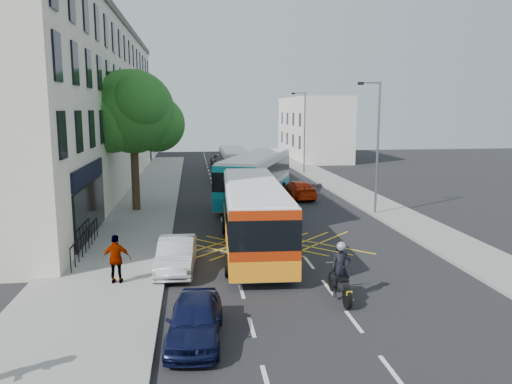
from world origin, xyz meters
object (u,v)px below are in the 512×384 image
object	(u,v)px
bus_mid	(256,177)
bus_far	(234,164)
street_tree	(133,112)
distant_car_silver	(259,161)
distant_car_dark	(272,154)
lamp_near	(376,141)
distant_car_grey	(222,161)
pedestrian_far	(116,259)
motorbike	(340,273)
red_hatchback	(298,190)
parked_car_silver	(176,255)
bus_near	(254,215)
lamp_far	(304,128)
parked_car_blue	(195,319)

from	to	relation	value
bus_mid	bus_far	world-z (taller)	bus_mid
street_tree	distant_car_silver	xyz separation A→B (m)	(11.01, 23.34, -5.62)
bus_far	distant_car_dark	distance (m)	19.38
lamp_near	distant_car_grey	bearing A→B (deg)	106.07
bus_far	lamp_near	bearing A→B (deg)	-66.64
pedestrian_far	distant_car_grey	bearing A→B (deg)	-97.39
motorbike	red_hatchback	size ratio (longest dim) A/B	0.52
bus_mid	motorbike	xyz separation A→B (m)	(0.52, -18.61, -0.79)
motorbike	bus_mid	bearing A→B (deg)	90.64
red_hatchback	distant_car_silver	size ratio (longest dim) A/B	1.14
bus_far	motorbike	xyz separation A→B (m)	(1.13, -30.02, -0.51)
bus_far	parked_car_silver	bearing A→B (deg)	-99.80
street_tree	distant_car_grey	world-z (taller)	street_tree
parked_car_silver	distant_car_dark	size ratio (longest dim) A/B	1.07
bus_mid	pedestrian_far	xyz separation A→B (m)	(-7.30, -16.30, -0.70)
motorbike	distant_car_grey	size ratio (longest dim) A/B	0.46
distant_car_grey	distant_car_silver	xyz separation A→B (m)	(4.11, -0.78, -0.04)
parked_car_silver	distant_car_silver	size ratio (longest dim) A/B	1.05
bus_near	distant_car_silver	xyz separation A→B (m)	(4.61, 32.91, -1.00)
distant_car_dark	distant_car_grey	bearing A→B (deg)	45.35
street_tree	bus_near	size ratio (longest dim) A/B	0.77
lamp_near	bus_far	xyz separation A→B (m)	(-7.24, 16.83, -3.13)
parked_car_silver	pedestrian_far	bearing A→B (deg)	-140.60
bus_near	distant_car_grey	bearing A→B (deg)	91.86
motorbike	distant_car_dark	xyz separation A→B (m)	(5.41, 48.24, -0.35)
bus_mid	pedestrian_far	size ratio (longest dim) A/B	6.66
red_hatchback	distant_car_silver	distance (m)	19.93
distant_car_grey	lamp_far	bearing A→B (deg)	-43.20
lamp_near	parked_car_blue	size ratio (longest dim) A/B	2.13
bus_near	bus_far	world-z (taller)	bus_near
street_tree	distant_car_grey	size ratio (longest dim) A/B	1.73
lamp_near	red_hatchback	distance (m)	8.26
lamp_far	red_hatchback	distance (m)	14.60
distant_car_grey	pedestrian_far	xyz separation A→B (m)	(-6.13, -37.96, 0.35)
bus_near	parked_car_blue	bearing A→B (deg)	-104.42
distant_car_grey	distant_car_dark	distance (m)	10.68
distant_car_grey	lamp_near	bearing A→B (deg)	-74.88
bus_mid	distant_car_grey	bearing A→B (deg)	113.37
distant_car_dark	pedestrian_far	xyz separation A→B (m)	(-13.23, -45.93, 0.43)
bus_near	motorbike	bearing A→B (deg)	-68.84
parked_car_silver	pedestrian_far	world-z (taller)	pedestrian_far
distant_car_silver	bus_near	bearing A→B (deg)	86.70
street_tree	bus_far	xyz separation A→B (m)	(7.46, 13.87, -4.80)
parked_car_silver	distant_car_grey	world-z (taller)	distant_car_grey
pedestrian_far	distant_car_dark	bearing A→B (deg)	-104.30
motorbike	parked_car_silver	xyz separation A→B (m)	(-5.69, 3.86, -0.30)
bus_mid	parked_car_silver	world-z (taller)	bus_mid
bus_mid	distant_car_dark	xyz separation A→B (m)	(5.93, 29.63, -1.13)
bus_far	parked_car_silver	distance (m)	26.56
parked_car_silver	parked_car_blue	bearing A→B (deg)	-80.42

